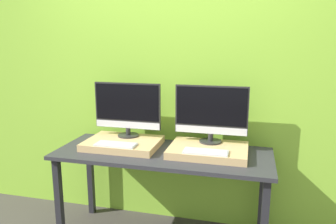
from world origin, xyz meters
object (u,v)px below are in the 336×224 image
(monitor_left, at_px, (127,108))
(keyboard_left, at_px, (116,144))
(keyboard_right, at_px, (206,152))
(monitor_right, at_px, (211,112))

(monitor_left, bearing_deg, keyboard_left, -90.00)
(monitor_left, distance_m, keyboard_left, 0.35)
(keyboard_left, xyz_separation_m, keyboard_right, (0.70, 0.00, 0.00))
(keyboard_right, bearing_deg, monitor_right, 90.00)
(keyboard_left, distance_m, keyboard_right, 0.70)
(keyboard_left, height_order, monitor_right, monitor_right)
(keyboard_left, height_order, keyboard_right, same)
(keyboard_left, relative_size, keyboard_right, 1.00)
(keyboard_left, bearing_deg, keyboard_right, 0.00)
(monitor_right, distance_m, keyboard_right, 0.35)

